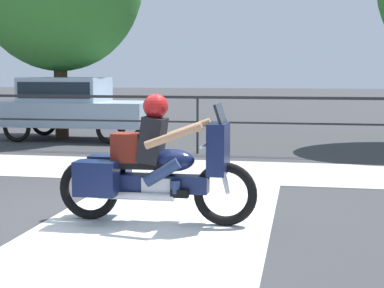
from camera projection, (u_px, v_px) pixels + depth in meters
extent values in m
plane|color=#38383A|center=(118.00, 214.00, 7.26)|extent=(120.00, 120.00, 0.00)
cube|color=#B7B2A8|center=(176.00, 170.00, 10.57)|extent=(44.00, 2.40, 0.01)
cube|color=silver|center=(160.00, 220.00, 6.95)|extent=(2.63, 6.00, 0.01)
cube|color=#232326|center=(198.00, 97.00, 12.57)|extent=(36.00, 0.04, 0.06)
cube|color=#232326|center=(198.00, 122.00, 12.63)|extent=(36.00, 0.03, 0.04)
cylinder|color=#232326|center=(198.00, 125.00, 12.64)|extent=(0.05, 0.05, 1.25)
torus|color=black|center=(225.00, 194.00, 6.67)|extent=(0.73, 0.11, 0.73)
torus|color=black|center=(89.00, 189.00, 6.97)|extent=(0.73, 0.11, 0.73)
cube|color=#141E47|center=(156.00, 183.00, 6.81)|extent=(1.24, 0.22, 0.20)
cube|color=silver|center=(158.00, 187.00, 6.81)|extent=(0.34, 0.26, 0.26)
ellipsoid|color=#141E47|center=(172.00, 160.00, 6.74)|extent=(0.53, 0.30, 0.26)
cube|color=black|center=(142.00, 164.00, 6.81)|extent=(0.72, 0.28, 0.08)
cube|color=#141E47|center=(218.00, 148.00, 6.62)|extent=(0.20, 0.54, 0.58)
cube|color=#1E232B|center=(220.00, 114.00, 6.57)|extent=(0.10, 0.46, 0.24)
cylinder|color=silver|center=(206.00, 144.00, 6.64)|extent=(0.04, 0.70, 0.04)
cylinder|color=silver|center=(136.00, 196.00, 6.71)|extent=(0.90, 0.09, 0.09)
cube|color=#141E47|center=(96.00, 178.00, 6.68)|extent=(0.48, 0.28, 0.39)
cube|color=#141E47|center=(110.00, 171.00, 7.15)|extent=(0.48, 0.28, 0.39)
cylinder|color=silver|center=(223.00, 171.00, 6.65)|extent=(0.18, 0.06, 0.52)
cube|color=black|center=(153.00, 140.00, 6.75)|extent=(0.31, 0.36, 0.55)
sphere|color=tan|center=(156.00, 108.00, 6.70)|extent=(0.23, 0.23, 0.23)
sphere|color=#B21919|center=(156.00, 106.00, 6.70)|extent=(0.29, 0.29, 0.29)
cylinder|color=navy|center=(162.00, 172.00, 6.62)|extent=(0.44, 0.13, 0.34)
cylinder|color=navy|center=(175.00, 187.00, 6.62)|extent=(0.11, 0.11, 0.14)
cube|color=black|center=(180.00, 193.00, 6.61)|extent=(0.20, 0.10, 0.09)
cylinder|color=navy|center=(168.00, 168.00, 6.92)|extent=(0.44, 0.13, 0.34)
cylinder|color=navy|center=(181.00, 182.00, 6.91)|extent=(0.11, 0.11, 0.14)
cube|color=black|center=(185.00, 188.00, 6.91)|extent=(0.20, 0.10, 0.09)
cylinder|color=tan|center=(173.00, 136.00, 6.39)|extent=(0.66, 0.09, 0.31)
cylinder|color=tan|center=(184.00, 131.00, 6.98)|extent=(0.66, 0.09, 0.31)
cube|color=maroon|center=(128.00, 147.00, 6.82)|extent=(0.33, 0.29, 0.33)
cube|color=#9EB2C6|center=(75.00, 113.00, 15.27)|extent=(3.98, 1.71, 0.62)
cube|color=#9EB2C6|center=(65.00, 89.00, 15.24)|extent=(2.07, 1.51, 0.62)
cube|color=#19232D|center=(103.00, 90.00, 15.05)|extent=(0.04, 1.34, 0.50)
cube|color=#19232D|center=(65.00, 89.00, 15.24)|extent=(1.90, 1.54, 0.40)
torus|color=black|center=(110.00, 129.00, 14.31)|extent=(0.75, 0.11, 0.75)
torus|color=black|center=(129.00, 124.00, 15.85)|extent=(0.75, 0.11, 0.75)
torus|color=black|center=(17.00, 127.00, 14.77)|extent=(0.75, 0.11, 0.75)
torus|color=black|center=(44.00, 122.00, 16.30)|extent=(0.75, 0.11, 0.75)
cylinder|color=brown|center=(61.00, 93.00, 15.70)|extent=(0.36, 0.36, 2.39)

